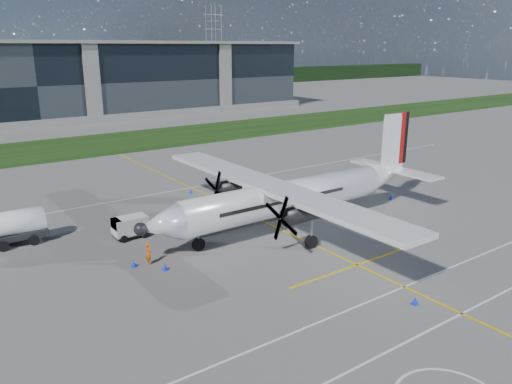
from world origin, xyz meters
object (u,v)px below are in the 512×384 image
object	(u,v)px
turboprop_aircraft	(296,176)
safety_cone_tail	(391,197)
baggage_tug	(130,227)
safety_cone_nose_port	(165,267)
safety_cone_fwd	(134,263)
safety_cone_stbdwing	(191,191)
pylon_east	(214,45)
safety_cone_portwing	(415,300)
ground_crew_person	(149,252)

from	to	relation	value
turboprop_aircraft	safety_cone_tail	distance (m)	13.19
baggage_tug	safety_cone_nose_port	distance (m)	7.12
safety_cone_fwd	safety_cone_tail	xyz separation A→B (m)	(26.68, 0.18, 0.00)
safety_cone_stbdwing	safety_cone_nose_port	size ratio (longest dim) A/B	1.00
pylon_east	safety_cone_portwing	xyz separation A→B (m)	(-83.28, -161.78, -14.75)
safety_cone_fwd	safety_cone_portwing	bearing A→B (deg)	-51.85
safety_cone_portwing	safety_cone_fwd	size ratio (longest dim) A/B	1.00
ground_crew_person	safety_cone_fwd	bearing A→B (deg)	94.74
safety_cone_fwd	safety_cone_tail	world-z (taller)	same
ground_crew_person	pylon_east	bearing A→B (deg)	-15.26
safety_cone_portwing	safety_cone_stbdwing	distance (m)	27.80
safety_cone_fwd	safety_cone_nose_port	distance (m)	2.29
safety_cone_portwing	safety_cone_stbdwing	world-z (taller)	same
safety_cone_fwd	ground_crew_person	bearing A→B (deg)	-12.39
turboprop_aircraft	baggage_tug	xyz separation A→B (m)	(-12.20, 5.49, -3.44)
turboprop_aircraft	baggage_tug	bearing A→B (deg)	155.79
safety_cone_fwd	safety_cone_tail	bearing A→B (deg)	0.38
ground_crew_person	safety_cone_stbdwing	distance (m)	17.20
pylon_east	safety_cone_fwd	size ratio (longest dim) A/B	60.00
baggage_tug	ground_crew_person	world-z (taller)	ground_crew_person
ground_crew_person	safety_cone_nose_port	bearing A→B (deg)	-144.90
safety_cone_stbdwing	safety_cone_tail	size ratio (longest dim) A/B	1.00
baggage_tug	safety_cone_fwd	world-z (taller)	baggage_tug
safety_cone_tail	ground_crew_person	bearing A→B (deg)	-179.11
safety_cone_fwd	baggage_tug	bearing A→B (deg)	70.24
turboprop_aircraft	safety_cone_tail	world-z (taller)	turboprop_aircraft
ground_crew_person	safety_cone_fwd	size ratio (longest dim) A/B	3.59
safety_cone_nose_port	safety_cone_portwing	bearing A→B (deg)	-52.27
pylon_east	safety_cone_tail	bearing A→B (deg)	-114.78
ground_crew_person	safety_cone_fwd	distance (m)	1.23
safety_cone_fwd	pylon_east	bearing A→B (deg)	57.29
baggage_tug	safety_cone_fwd	size ratio (longest dim) A/B	5.60
turboprop_aircraft	safety_cone_stbdwing	bearing A→B (deg)	100.72
pylon_east	baggage_tug	bearing A→B (deg)	-123.14
baggage_tug	safety_cone_nose_port	world-z (taller)	baggage_tug
baggage_tug	safety_cone_nose_port	bearing A→B (deg)	-93.37
ground_crew_person	safety_cone_stbdwing	xyz separation A→B (m)	(10.55, 13.57, -0.65)
turboprop_aircraft	ground_crew_person	distance (m)	13.54
baggage_tug	safety_cone_nose_port	size ratio (longest dim) A/B	5.60
pylon_east	baggage_tug	size ratio (longest dim) A/B	10.72
pylon_east	safety_cone_portwing	world-z (taller)	pylon_east
safety_cone_fwd	safety_cone_tail	distance (m)	26.68
baggage_tug	safety_cone_fwd	xyz separation A→B (m)	(-1.92, -5.36, -0.59)
ground_crew_person	safety_cone_stbdwing	size ratio (longest dim) A/B	3.59
turboprop_aircraft	safety_cone_portwing	bearing A→B (deg)	-100.98
baggage_tug	pylon_east	bearing A→B (deg)	56.86
pylon_east	safety_cone_portwing	bearing A→B (deg)	-117.24
safety_cone_stbdwing	safety_cone_tail	xyz separation A→B (m)	(15.11, -13.17, 0.00)
pylon_east	safety_cone_stbdwing	world-z (taller)	pylon_east
baggage_tug	safety_cone_fwd	bearing A→B (deg)	-109.76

